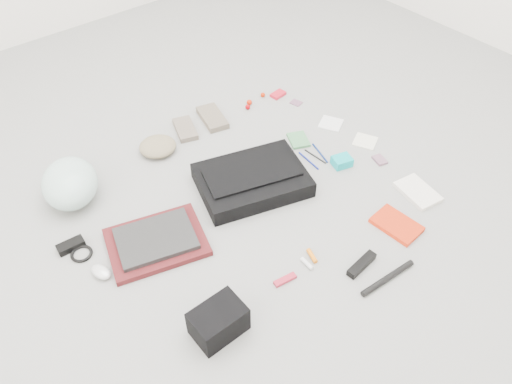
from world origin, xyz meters
TOP-DOWN VIEW (x-y plane):
  - ground_plane at (0.00, 0.00)m, footprint 4.00×4.00m
  - messenger_bag at (0.04, 0.08)m, footprint 0.55×0.46m
  - bag_flap at (0.04, 0.08)m, footprint 0.45×0.30m
  - laptop_sleeve at (-0.47, 0.06)m, footprint 0.45×0.38m
  - laptop at (-0.47, 0.06)m, footprint 0.35×0.30m
  - bike_helmet at (-0.61, 0.52)m, footprint 0.33×0.36m
  - beanie at (-0.16, 0.55)m, footprint 0.23×0.23m
  - mitten_left at (0.03, 0.60)m, footprint 0.14×0.20m
  - mitten_right at (0.19, 0.59)m, footprint 0.15×0.23m
  - power_brick at (-0.74, 0.26)m, footprint 0.11×0.06m
  - cable_coil at (-0.72, 0.21)m, footprint 0.10×0.10m
  - mouse at (-0.71, 0.07)m, footprint 0.08×0.10m
  - camera_bag at (-0.50, -0.41)m, footprint 0.18×0.13m
  - multitool at (-0.19, -0.40)m, footprint 0.09×0.04m
  - toiletry_tube_white at (-0.07, -0.40)m, footprint 0.02×0.06m
  - toiletry_tube_orange at (-0.03, -0.38)m, footprint 0.04×0.07m
  - u_lock at (0.09, -0.54)m, footprint 0.15×0.05m
  - bike_pump at (0.12, -0.64)m, footprint 0.26×0.05m
  - book_red at (0.36, -0.49)m, footprint 0.14×0.20m
  - book_white at (0.58, -0.42)m, footprint 0.16×0.21m
  - notepad at (0.42, 0.18)m, footprint 0.13×0.14m
  - pen_blue at (0.36, 0.04)m, footprint 0.02×0.15m
  - pen_black at (0.40, 0.04)m, footprint 0.02×0.13m
  - pen_navy at (0.44, 0.04)m, footprint 0.05×0.14m
  - accordion_wallet at (0.46, -0.08)m, footprint 0.10×0.09m
  - card_deck at (0.62, -0.17)m, footprint 0.06×0.08m
  - napkin_top at (0.64, 0.18)m, footprint 0.15×0.15m
  - napkin_bottom at (0.67, -0.03)m, footprint 0.14×0.14m
  - lollipop_a at (0.39, 0.55)m, footprint 0.03×0.03m
  - lollipop_b at (0.43, 0.58)m, footprint 0.03×0.03m
  - lollipop_c at (0.53, 0.59)m, footprint 0.03×0.03m
  - altoids_tin at (0.60, 0.54)m, footprint 0.09×0.06m
  - stamp_sheet at (0.63, 0.43)m, footprint 0.06×0.07m

SIDE VIEW (x-z plane):
  - ground_plane at x=0.00m, z-range 0.00..0.00m
  - stamp_sheet at x=0.63m, z-range 0.00..0.00m
  - napkin_bottom at x=0.67m, z-range 0.00..0.01m
  - napkin_top at x=0.64m, z-range 0.00..0.01m
  - pen_black at x=0.40m, z-range 0.00..0.01m
  - pen_blue at x=0.36m, z-range 0.00..0.01m
  - pen_navy at x=0.44m, z-range 0.00..0.01m
  - cable_coil at x=-0.72m, z-range 0.00..0.01m
  - card_deck at x=0.62m, z-range 0.00..0.01m
  - notepad at x=0.42m, z-range 0.00..0.01m
  - multitool at x=-0.19m, z-range 0.00..0.01m
  - altoids_tin at x=0.60m, z-range 0.00..0.02m
  - toiletry_tube_white at x=-0.07m, z-range 0.00..0.02m
  - toiletry_tube_orange at x=-0.03m, z-range 0.00..0.02m
  - book_white at x=0.58m, z-range 0.00..0.02m
  - book_red at x=0.36m, z-range 0.00..0.02m
  - bike_pump at x=0.12m, z-range 0.00..0.02m
  - lollipop_c at x=0.53m, z-range 0.00..0.03m
  - laptop_sleeve at x=-0.47m, z-range 0.00..0.03m
  - lollipop_a at x=0.39m, z-range 0.00..0.03m
  - mitten_left at x=0.03m, z-range 0.00..0.03m
  - u_lock at x=0.09m, z-range 0.00..0.03m
  - power_brick at x=-0.74m, z-range 0.00..0.03m
  - lollipop_b at x=0.43m, z-range 0.00..0.03m
  - mitten_right at x=0.19m, z-range 0.00..0.03m
  - mouse at x=-0.71m, z-range 0.00..0.03m
  - accordion_wallet at x=0.46m, z-range 0.00..0.04m
  - beanie at x=-0.16m, z-range 0.00..0.06m
  - laptop at x=-0.47m, z-range 0.03..0.05m
  - messenger_bag at x=0.04m, z-range 0.00..0.08m
  - camera_bag at x=-0.50m, z-range 0.00..0.12m
  - bag_flap at x=0.04m, z-range 0.08..0.09m
  - bike_helmet at x=-0.61m, z-range 0.00..0.18m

